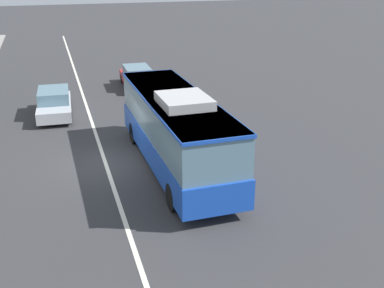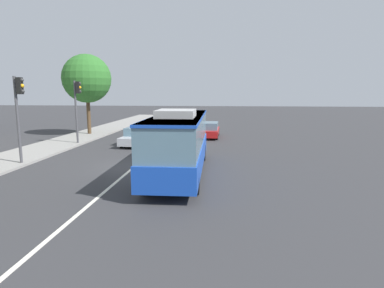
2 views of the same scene
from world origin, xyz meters
name	(u,v)px [view 1 (image 1 of 2)]	position (x,y,z in m)	size (l,w,h in m)	color
ground_plane	(106,164)	(0.00, 0.00, 0.00)	(160.00, 160.00, 0.00)	#333335
lane_centre_line	(106,164)	(0.00, 0.00, 0.01)	(76.00, 0.16, 0.01)	silver
transit_bus	(176,128)	(-1.30, -2.82, 1.81)	(10.04, 2.67, 3.46)	#1947B7
sedan_silver_ahead	(54,103)	(7.64, 1.84, 0.72)	(4.58, 2.00, 1.46)	#B7BABF
sedan_red	(137,77)	(12.48, -3.79, 0.72)	(4.54, 1.90, 1.46)	#B21919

